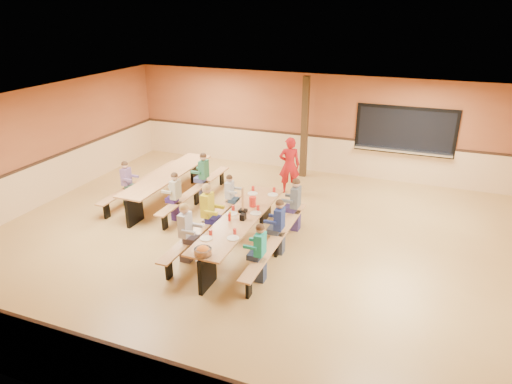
% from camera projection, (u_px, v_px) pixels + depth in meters
% --- Properties ---
extents(ground, '(12.00, 12.00, 0.00)m').
position_uv_depth(ground, '(257.00, 241.00, 10.14)').
color(ground, olive).
rests_on(ground, ground).
extents(room_envelope, '(12.04, 10.04, 3.02)m').
position_uv_depth(room_envelope, '(257.00, 213.00, 9.88)').
color(room_envelope, brown).
rests_on(room_envelope, ground).
extents(kitchen_pass_through, '(2.78, 0.28, 1.38)m').
position_uv_depth(kitchen_pass_through, '(405.00, 133.00, 12.97)').
color(kitchen_pass_through, black).
rests_on(kitchen_pass_through, ground).
extents(structural_post, '(0.18, 0.18, 3.00)m').
position_uv_depth(structural_post, '(305.00, 128.00, 13.43)').
color(structural_post, '#322210').
rests_on(structural_post, ground).
extents(cafeteria_table_main, '(1.91, 3.70, 0.74)m').
position_uv_depth(cafeteria_table_main, '(240.00, 227.00, 9.64)').
color(cafeteria_table_main, '#B27946').
rests_on(cafeteria_table_main, ground).
extents(cafeteria_table_second, '(1.91, 3.70, 0.74)m').
position_uv_depth(cafeteria_table_second, '(168.00, 181.00, 12.10)').
color(cafeteria_table_second, '#B27946').
rests_on(cafeteria_table_second, ground).
extents(seated_child_white_left, '(0.39, 0.32, 1.26)m').
position_uv_depth(seated_child_white_left, '(186.00, 233.00, 9.14)').
color(seated_child_white_left, '#BDBBC2').
rests_on(seated_child_white_left, ground).
extents(seated_adult_yellow, '(0.42, 0.34, 1.31)m').
position_uv_depth(seated_adult_yellow, '(208.00, 213.00, 9.97)').
color(seated_adult_yellow, gold).
rests_on(seated_adult_yellow, ground).
extents(seated_child_grey_left, '(0.33, 0.27, 1.12)m').
position_uv_depth(seated_child_grey_left, '(230.00, 197.00, 11.01)').
color(seated_child_grey_left, '#BABABA').
rests_on(seated_child_grey_left, ground).
extents(seated_child_teal_right, '(0.35, 0.29, 1.17)m').
position_uv_depth(seated_child_teal_right, '(260.00, 253.00, 8.48)').
color(seated_child_teal_right, teal).
rests_on(seated_child_teal_right, ground).
extents(seated_child_navy_right, '(0.37, 0.30, 1.20)m').
position_uv_depth(seated_child_navy_right, '(279.00, 227.00, 9.44)').
color(seated_child_navy_right, navy).
rests_on(seated_child_navy_right, ground).
extents(seated_child_char_right, '(0.39, 0.32, 1.24)m').
position_uv_depth(seated_child_char_right, '(295.00, 205.00, 10.44)').
color(seated_child_char_right, '#4F5459').
rests_on(seated_child_char_right, ground).
extents(seated_child_purple_sec, '(0.35, 0.29, 1.17)m').
position_uv_depth(seated_child_purple_sec, '(127.00, 184.00, 11.78)').
color(seated_child_purple_sec, slate).
rests_on(seated_child_purple_sec, ground).
extents(seated_child_green_sec, '(0.39, 0.32, 1.24)m').
position_uv_depth(seated_child_green_sec, '(204.00, 176.00, 12.19)').
color(seated_child_green_sec, '#2D6E4C').
rests_on(seated_child_green_sec, ground).
extents(seated_child_tan_sec, '(0.36, 0.30, 1.20)m').
position_uv_depth(seated_child_tan_sec, '(176.00, 197.00, 10.93)').
color(seated_child_tan_sec, tan).
rests_on(seated_child_tan_sec, ground).
extents(standing_woman, '(0.68, 0.56, 1.59)m').
position_uv_depth(standing_woman, '(289.00, 165.00, 12.48)').
color(standing_woman, '#AB1315').
rests_on(standing_woman, ground).
extents(punch_pitcher, '(0.16, 0.16, 0.22)m').
position_uv_depth(punch_pitcher, '(253.00, 202.00, 10.04)').
color(punch_pitcher, red).
rests_on(punch_pitcher, cafeteria_table_main).
extents(chip_bowl, '(0.32, 0.32, 0.15)m').
position_uv_depth(chip_bowl, '(203.00, 251.00, 8.11)').
color(chip_bowl, orange).
rests_on(chip_bowl, cafeteria_table_main).
extents(napkin_dispenser, '(0.10, 0.14, 0.13)m').
position_uv_depth(napkin_dispenser, '(243.00, 217.00, 9.43)').
color(napkin_dispenser, black).
rests_on(napkin_dispenser, cafeteria_table_main).
extents(condiment_mustard, '(0.06, 0.06, 0.17)m').
position_uv_depth(condiment_mustard, '(230.00, 215.00, 9.45)').
color(condiment_mustard, yellow).
rests_on(condiment_mustard, cafeteria_table_main).
extents(condiment_ketchup, '(0.06, 0.06, 0.17)m').
position_uv_depth(condiment_ketchup, '(229.00, 217.00, 9.37)').
color(condiment_ketchup, '#B2140F').
rests_on(condiment_ketchup, cafeteria_table_main).
extents(table_paddle, '(0.16, 0.16, 0.56)m').
position_uv_depth(table_paddle, '(243.00, 206.00, 9.75)').
color(table_paddle, black).
rests_on(table_paddle, cafeteria_table_main).
extents(place_settings, '(0.65, 3.30, 0.11)m').
position_uv_depth(place_settings, '(240.00, 215.00, 9.53)').
color(place_settings, beige).
rests_on(place_settings, cafeteria_table_main).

